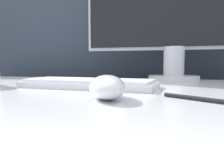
{
  "coord_description": "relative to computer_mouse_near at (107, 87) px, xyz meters",
  "views": [
    {
      "loc": [
        0.17,
        -0.53,
        0.81
      ],
      "look_at": [
        0.06,
        -0.11,
        0.77
      ],
      "focal_mm": 35.0,
      "sensor_mm": 36.0,
      "label": 1
    }
  ],
  "objects": [
    {
      "name": "keyboard",
      "position": [
        -0.1,
        0.18,
        -0.01
      ],
      "size": [
        0.38,
        0.17,
        0.02
      ],
      "rotation": [
        0.0,
        0.0,
        -0.09
      ],
      "color": "white",
      "rests_on": "desk"
    },
    {
      "name": "partition_panel",
      "position": [
        -0.06,
        0.74,
        -0.14
      ],
      "size": [
        5.0,
        0.03,
        1.26
      ],
      "color": "#333D4C",
      "rests_on": "ground_plane"
    },
    {
      "name": "monitor",
      "position": [
        0.13,
        0.5,
        0.24
      ],
      "size": [
        0.7,
        0.19,
        0.47
      ],
      "color": "silver",
      "rests_on": "desk"
    },
    {
      "name": "computer_mouse_near",
      "position": [
        0.0,
        0.0,
        0.0
      ],
      "size": [
        0.11,
        0.14,
        0.04
      ],
      "rotation": [
        0.0,
        0.0,
        0.36
      ],
      "color": "white",
      "rests_on": "desk"
    },
    {
      "name": "pen",
      "position": [
        0.17,
        0.01,
        -0.02
      ],
      "size": [
        0.13,
        0.1,
        0.01
      ],
      "rotation": [
        0.0,
        0.0,
        -0.62
      ],
      "color": "black",
      "rests_on": "desk"
    }
  ]
}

